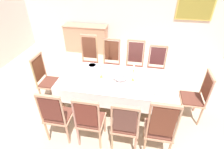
{
  "coord_description": "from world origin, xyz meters",
  "views": [
    {
      "loc": [
        0.42,
        -2.76,
        2.74
      ],
      "look_at": [
        -0.11,
        0.12,
        0.79
      ],
      "focal_mm": 28.23,
      "sensor_mm": 36.0,
      "label": 1
    }
  ],
  "objects": [
    {
      "name": "tablecloth",
      "position": [
        0.0,
        0.03,
        0.68
      ],
      "size": [
        2.26,
        1.05,
        0.31
      ],
      "color": "white",
      "rests_on": "dining_table"
    },
    {
      "name": "chair_north_d",
      "position": [
        0.81,
        0.95,
        0.55
      ],
      "size": [
        0.44,
        0.42,
        1.07
      ],
      "rotation": [
        0.0,
        0.0,
        3.14
      ],
      "color": "tan",
      "rests_on": "ground"
    },
    {
      "name": "chair_north_c",
      "position": [
        0.28,
        0.95,
        0.59
      ],
      "size": [
        0.44,
        0.42,
        1.17
      ],
      "rotation": [
        0.0,
        0.0,
        3.14
      ],
      "color": "tan",
      "rests_on": "ground"
    },
    {
      "name": "chair_south_b",
      "position": [
        -0.3,
        -0.89,
        0.55
      ],
      "size": [
        0.44,
        0.42,
        1.06
      ],
      "color": "tan",
      "rests_on": "ground"
    },
    {
      "name": "soup_tureen",
      "position": [
        0.07,
        0.03,
        0.88
      ],
      "size": [
        0.31,
        0.31,
        0.24
      ],
      "color": "white",
      "rests_on": "tablecloth"
    },
    {
      "name": "candlestick_east",
      "position": [
        0.31,
        0.03,
        0.9
      ],
      "size": [
        0.07,
        0.07,
        0.36
      ],
      "color": "gold",
      "rests_on": "tablecloth"
    },
    {
      "name": "framed_painting",
      "position": [
        1.83,
        2.89,
        1.7
      ],
      "size": [
        1.04,
        0.05,
        1.04
      ],
      "color": "#D1B251"
    },
    {
      "name": "spoon_primary",
      "position": [
        0.71,
        -0.36,
        0.76
      ],
      "size": [
        0.05,
        0.18,
        0.01
      ],
      "rotation": [
        0.0,
        0.0,
        -0.17
      ],
      "color": "gold",
      "rests_on": "tablecloth"
    },
    {
      "name": "sideboard",
      "position": [
        -1.47,
        2.64,
        0.45
      ],
      "size": [
        1.44,
        0.48,
        0.9
      ],
      "rotation": [
        0.0,
        0.0,
        3.14
      ],
      "color": "tan",
      "rests_on": "ground"
    },
    {
      "name": "chair_head_east",
      "position": [
        1.53,
        0.03,
        0.55
      ],
      "size": [
        0.42,
        0.44,
        1.07
      ],
      "rotation": [
        0.0,
        0.0,
        1.57
      ],
      "color": "tan",
      "rests_on": "ground"
    },
    {
      "name": "chair_north_a",
      "position": [
        -0.87,
        0.96,
        0.6
      ],
      "size": [
        0.44,
        0.42,
        1.21
      ],
      "rotation": [
        0.0,
        0.0,
        3.14
      ],
      "color": "tan",
      "rests_on": "ground"
    },
    {
      "name": "chair_south_a",
      "position": [
        -0.87,
        -0.89,
        0.55
      ],
      "size": [
        0.44,
        0.42,
        1.08
      ],
      "color": "tan",
      "rests_on": "ground"
    },
    {
      "name": "chair_head_west",
      "position": [
        -1.53,
        0.03,
        0.57
      ],
      "size": [
        0.42,
        0.44,
        1.11
      ],
      "rotation": [
        0.0,
        0.0,
        -1.57
      ],
      "color": "#A87A6D",
      "rests_on": "ground"
    },
    {
      "name": "bowl_near_right",
      "position": [
        -0.6,
        0.4,
        0.78
      ],
      "size": [
        0.19,
        0.19,
        0.04
      ],
      "color": "white",
      "rests_on": "tablecloth"
    },
    {
      "name": "candlestick_west",
      "position": [
        -0.31,
        0.03,
        0.91
      ],
      "size": [
        0.07,
        0.07,
        0.38
      ],
      "color": "gold",
      "rests_on": "tablecloth"
    },
    {
      "name": "dining_table",
      "position": [
        0.0,
        0.03,
        0.68
      ],
      "size": [
        2.24,
        1.03,
        0.75
      ],
      "color": "tan",
      "rests_on": "ground"
    },
    {
      "name": "chair_south_d",
      "position": [
        0.81,
        -0.9,
        0.59
      ],
      "size": [
        0.44,
        0.42,
        1.19
      ],
      "color": "tan",
      "rests_on": "ground"
    },
    {
      "name": "ground",
      "position": [
        0.0,
        0.0,
        -0.02
      ],
      "size": [
        7.25,
        5.83,
        0.04
      ],
      "primitive_type": "cube",
      "color": "tan"
    },
    {
      "name": "chair_north_b",
      "position": [
        -0.3,
        0.95,
        0.58
      ],
      "size": [
        0.44,
        0.42,
        1.16
      ],
      "rotation": [
        0.0,
        0.0,
        3.14
      ],
      "color": "tan",
      "rests_on": "ground"
    },
    {
      "name": "chair_south_c",
      "position": [
        0.28,
        -0.89,
        0.55
      ],
      "size": [
        0.44,
        0.42,
        1.05
      ],
      "color": "tan",
      "rests_on": "ground"
    },
    {
      "name": "spoon_secondary",
      "position": [
        -0.73,
        0.43,
        0.76
      ],
      "size": [
        0.03,
        0.18,
        0.01
      ],
      "rotation": [
        0.0,
        0.0,
        -0.07
      ],
      "color": "gold",
      "rests_on": "tablecloth"
    },
    {
      "name": "bowl_near_left",
      "position": [
        0.6,
        -0.38,
        0.78
      ],
      "size": [
        0.15,
        0.15,
        0.03
      ],
      "color": "white",
      "rests_on": "tablecloth"
    },
    {
      "name": "bowl_far_left",
      "position": [
        -0.55,
        -0.38,
        0.79
      ],
      "size": [
        0.19,
        0.19,
        0.05
      ],
      "color": "white",
      "rests_on": "tablecloth"
    }
  ]
}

